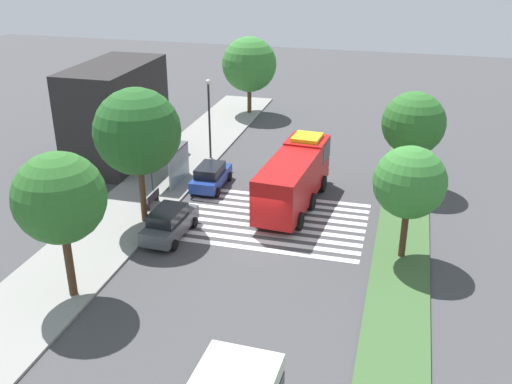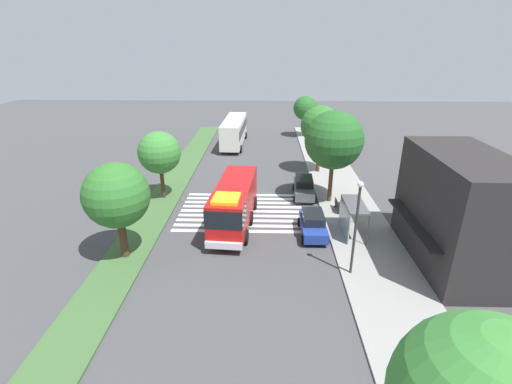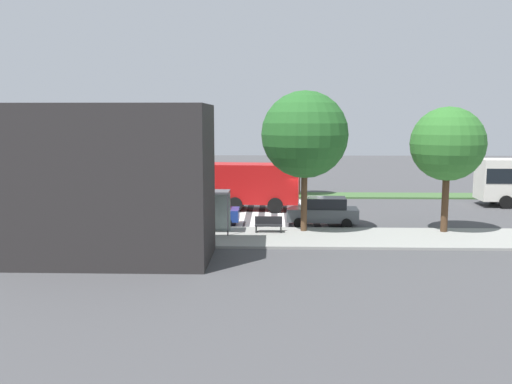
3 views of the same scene
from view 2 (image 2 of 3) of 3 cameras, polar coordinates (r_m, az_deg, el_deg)
name	(u,v)px [view 2 (image 2 of 3)]	position (r m, az deg, el deg)	size (l,w,h in m)	color
ground_plane	(248,199)	(34.20, -1.18, -1.07)	(120.00, 120.00, 0.00)	#424244
sidewalk	(345,199)	(34.92, 13.62, -1.10)	(60.00, 5.08, 0.14)	gray
median_strip	(164,197)	(35.42, -14.04, -0.80)	(60.00, 3.00, 0.14)	#3D6033
crosswalk	(247,211)	(31.76, -1.41, -3.00)	(7.65, 11.50, 0.01)	silver
fire_truck	(234,203)	(28.45, -3.52, -1.73)	(9.65, 3.41, 3.76)	#B71414
parked_car_west	(304,187)	(34.75, 7.45, 0.77)	(4.50, 2.15, 1.80)	#474C51
parked_car_mid	(313,224)	(28.11, 8.84, -4.90)	(4.26, 2.02, 1.69)	navy
transit_bus	(234,130)	(51.76, -3.44, 9.60)	(10.95, 3.14, 3.63)	silver
bus_stop_shelter	(350,212)	(28.09, 14.35, -3.07)	(3.50, 1.40, 2.46)	#4C4C51
bench_near_shelter	(338,206)	(32.17, 12.69, -2.09)	(1.60, 0.50, 0.90)	black
street_lamp	(356,221)	(22.60, 15.33, -4.37)	(0.36, 0.36, 6.15)	#2D2D30
storefront_building	(458,211)	(26.54, 28.89, -2.60)	(9.31, 5.45, 7.37)	#282626
sidewalk_tree_far_west	(305,108)	(56.35, 7.67, 12.76)	(3.54, 3.54, 5.98)	#47301E
sidewalk_tree_west	(321,126)	(40.31, 10.00, 10.10)	(4.25, 4.25, 7.25)	#47301E
sidewalk_tree_center	(334,140)	(32.31, 12.02, 7.87)	(5.04, 5.04, 8.18)	#513823
median_tree_far_west	(159,153)	(33.84, -14.79, 5.93)	(3.79, 3.79, 6.23)	#47301E
median_tree_west	(116,196)	(24.90, -20.87, -0.53)	(4.23, 4.23, 6.57)	#47301E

